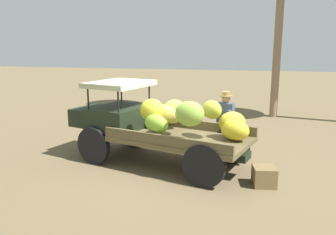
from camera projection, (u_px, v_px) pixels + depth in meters
ground_plane at (171, 162)px, 8.28m from camera, size 60.00×60.00×0.00m
truck at (153, 123)px, 8.11m from camera, size 4.66×2.72×1.88m
farmer at (225, 119)px, 8.66m from camera, size 0.53×0.49×1.62m
wooden_crate at (264, 176)px, 6.88m from camera, size 0.50×0.52×0.39m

